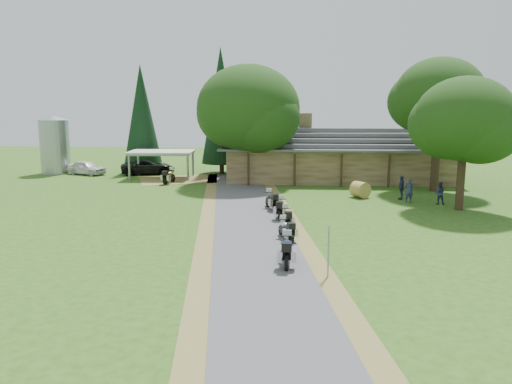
# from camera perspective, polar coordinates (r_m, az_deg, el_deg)

# --- Properties ---
(ground) EXTENTS (120.00, 120.00, 0.00)m
(ground) POSITION_cam_1_polar(r_m,az_deg,el_deg) (24.33, -0.11, -6.56)
(ground) COLOR #2B4E16
(ground) RESTS_ON ground
(driveway) EXTENTS (51.95, 51.95, 0.00)m
(driveway) POSITION_cam_1_polar(r_m,az_deg,el_deg) (28.22, -0.53, -4.26)
(driveway) COLOR #49494C
(driveway) RESTS_ON ground
(lodge) EXTENTS (21.40, 9.40, 4.90)m
(lodge) POSITION_cam_1_polar(r_m,az_deg,el_deg) (47.68, 9.25, 4.36)
(lodge) COLOR brown
(lodge) RESTS_ON ground
(silo) EXTENTS (3.16, 3.16, 5.91)m
(silo) POSITION_cam_1_polar(r_m,az_deg,el_deg) (55.35, -22.01, 5.04)
(silo) COLOR gray
(silo) RESTS_ON ground
(carport) EXTENTS (6.28, 4.38, 2.63)m
(carport) POSITION_cam_1_polar(r_m,az_deg,el_deg) (48.86, -10.68, 3.11)
(carport) COLOR silver
(carport) RESTS_ON ground
(car_white_sedan) EXTENTS (4.15, 5.82, 1.79)m
(car_white_sedan) POSITION_cam_1_polar(r_m,az_deg,el_deg) (53.34, -18.80, 2.85)
(car_white_sedan) COLOR silver
(car_white_sedan) RESTS_ON ground
(car_dark_suv) EXTENTS (4.07, 6.33, 2.25)m
(car_dark_suv) POSITION_cam_1_polar(r_m,az_deg,el_deg) (51.91, -12.26, 3.23)
(car_dark_suv) COLOR black
(car_dark_suv) RESTS_ON ground
(motorcycle_row_a) EXTENTS (0.68, 2.05, 1.40)m
(motorcycle_row_a) POSITION_cam_1_polar(r_m,az_deg,el_deg) (21.88, 3.56, -6.55)
(motorcycle_row_a) COLOR #153A9C
(motorcycle_row_a) RESTS_ON ground
(motorcycle_row_b) EXTENTS (1.17, 1.86, 1.21)m
(motorcycle_row_b) POSITION_cam_1_polar(r_m,az_deg,el_deg) (25.86, 3.46, -4.20)
(motorcycle_row_b) COLOR #9EA2A6
(motorcycle_row_b) RESTS_ON ground
(motorcycle_row_c) EXTENTS (0.85, 1.97, 1.31)m
(motorcycle_row_c) POSITION_cam_1_polar(r_m,az_deg,el_deg) (28.18, 3.52, -2.93)
(motorcycle_row_c) COLOR gold
(motorcycle_row_c) RESTS_ON ground
(motorcycle_row_d) EXTENTS (0.77, 1.98, 1.33)m
(motorcycle_row_d) POSITION_cam_1_polar(r_m,az_deg,el_deg) (30.89, 2.85, -1.78)
(motorcycle_row_d) COLOR #C0671B
(motorcycle_row_d) RESTS_ON ground
(motorcycle_row_e) EXTENTS (1.28, 2.03, 1.32)m
(motorcycle_row_e) POSITION_cam_1_polar(r_m,az_deg,el_deg) (33.43, 1.78, -0.89)
(motorcycle_row_e) COLOR black
(motorcycle_row_e) RESTS_ON ground
(motorcycle_carport_a) EXTENTS (1.04, 2.11, 1.38)m
(motorcycle_carport_a) POSITION_cam_1_polar(r_m,az_deg,el_deg) (45.41, -9.91, 1.84)
(motorcycle_carport_a) COLOR #E4C200
(motorcycle_carport_a) RESTS_ON ground
(person_a) EXTENTS (0.61, 0.46, 2.07)m
(person_a) POSITION_cam_1_polar(r_m,az_deg,el_deg) (37.40, 17.08, 0.40)
(person_a) COLOR #2B3152
(person_a) RESTS_ON ground
(person_b) EXTENTS (0.58, 0.46, 1.87)m
(person_b) POSITION_cam_1_polar(r_m,az_deg,el_deg) (37.50, 20.25, 0.10)
(person_b) COLOR #2B3152
(person_b) RESTS_ON ground
(person_c) EXTENTS (0.60, 0.70, 2.10)m
(person_c) POSITION_cam_1_polar(r_m,az_deg,el_deg) (38.49, 16.30, 0.72)
(person_c) COLOR #2B3152
(person_c) RESTS_ON ground
(hay_bale) EXTENTS (1.62, 1.59, 1.21)m
(hay_bale) POSITION_cam_1_polar(r_m,az_deg,el_deg) (38.59, 11.83, 0.26)
(hay_bale) COLOR olive
(hay_bale) RESTS_ON ground
(sign_post) EXTENTS (0.39, 0.07, 2.17)m
(sign_post) POSITION_cam_1_polar(r_m,az_deg,el_deg) (20.38, 8.27, -6.74)
(sign_post) COLOR gray
(sign_post) RESTS_ON ground
(oak_lodge_left) EXTENTS (9.08, 9.08, 10.71)m
(oak_lodge_left) POSITION_cam_1_polar(r_m,az_deg,el_deg) (44.46, -0.89, 7.85)
(oak_lodge_left) COLOR #16340F
(oak_lodge_left) RESTS_ON ground
(oak_lodge_right) EXTENTS (7.04, 7.04, 12.41)m
(oak_lodge_right) POSITION_cam_1_polar(r_m,az_deg,el_deg) (42.69, 20.12, 8.33)
(oak_lodge_right) COLOR #16340F
(oak_lodge_right) RESTS_ON ground
(oak_driveway) EXTENTS (6.47, 6.47, 9.75)m
(oak_driveway) POSITION_cam_1_polar(r_m,az_deg,el_deg) (35.49, 22.65, 5.84)
(oak_driveway) COLOR #16340F
(oak_driveway) RESTS_ON ground
(cedar_near) EXTENTS (4.08, 4.08, 12.70)m
(cedar_near) POSITION_cam_1_polar(r_m,az_deg,el_deg) (51.24, -4.01, 9.20)
(cedar_near) COLOR black
(cedar_near) RESTS_ON ground
(cedar_far) EXTENTS (3.87, 3.87, 11.13)m
(cedar_far) POSITION_cam_1_polar(r_m,az_deg,el_deg) (53.65, -12.92, 8.17)
(cedar_far) COLOR black
(cedar_far) RESTS_ON ground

